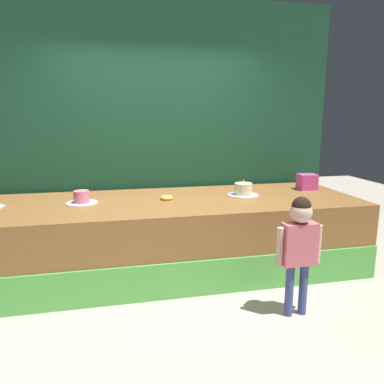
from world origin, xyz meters
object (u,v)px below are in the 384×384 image
object	(u,v)px
donut	(167,198)
cake_right	(243,190)
pink_box	(307,182)
cake_center	(82,198)
child_figure	(299,240)

from	to	relation	value
donut	cake_right	world-z (taller)	cake_right
pink_box	cake_center	bearing A→B (deg)	-176.21
child_figure	cake_right	bearing A→B (deg)	91.68
child_figure	cake_center	bearing A→B (deg)	145.84
child_figure	donut	xyz separation A→B (m)	(-0.91, 1.20, 0.14)
donut	cake_right	size ratio (longest dim) A/B	0.39
cake_center	donut	bearing A→B (deg)	-0.85
pink_box	donut	world-z (taller)	pink_box
child_figure	pink_box	distance (m)	1.63
cake_center	cake_right	size ratio (longest dim) A/B	0.92
child_figure	pink_box	bearing A→B (deg)	58.81
donut	cake_right	distance (m)	0.88
child_figure	cake_center	xyz separation A→B (m)	(-1.79, 1.21, 0.17)
cake_right	pink_box	bearing A→B (deg)	10.26
cake_right	child_figure	bearing A→B (deg)	-88.32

